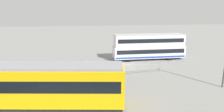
{
  "coord_description": "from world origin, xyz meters",
  "views": [
    {
      "loc": [
        6.2,
        25.17,
        7.21
      ],
      "look_at": [
        2.53,
        3.59,
        2.17
      ],
      "focal_mm": 30.54,
      "sensor_mm": 36.0,
      "label": 1
    }
  ],
  "objects_px": {
    "pedestrian_near_railing": "(87,74)",
    "tram_yellow": "(39,84)",
    "double_decker_bus": "(149,47)",
    "pedestrian_crossing": "(122,72)",
    "info_sign": "(81,66)"
  },
  "relations": [
    {
      "from": "pedestrian_near_railing",
      "to": "tram_yellow",
      "type": "bearing_deg",
      "value": 46.6
    },
    {
      "from": "double_decker_bus",
      "to": "pedestrian_near_railing",
      "type": "xyz_separation_m",
      "value": [
        9.89,
        8.85,
        -1.03
      ]
    },
    {
      "from": "pedestrian_crossing",
      "to": "double_decker_bus",
      "type": "bearing_deg",
      "value": -125.02
    },
    {
      "from": "info_sign",
      "to": "tram_yellow",
      "type": "bearing_deg",
      "value": 56.75
    },
    {
      "from": "tram_yellow",
      "to": "pedestrian_crossing",
      "type": "distance_m",
      "value": 8.56
    },
    {
      "from": "tram_yellow",
      "to": "pedestrian_crossing",
      "type": "xyz_separation_m",
      "value": [
        -7.53,
        -4.02,
        -0.73
      ]
    },
    {
      "from": "info_sign",
      "to": "pedestrian_crossing",
      "type": "bearing_deg",
      "value": 165.49
    },
    {
      "from": "info_sign",
      "to": "pedestrian_near_railing",
      "type": "bearing_deg",
      "value": 120.38
    },
    {
      "from": "tram_yellow",
      "to": "info_sign",
      "type": "relative_size",
      "value": 6.05
    },
    {
      "from": "tram_yellow",
      "to": "info_sign",
      "type": "height_order",
      "value": "tram_yellow"
    },
    {
      "from": "pedestrian_crossing",
      "to": "info_sign",
      "type": "distance_m",
      "value": 4.36
    },
    {
      "from": "tram_yellow",
      "to": "pedestrian_crossing",
      "type": "relative_size",
      "value": 7.89
    },
    {
      "from": "double_decker_bus",
      "to": "pedestrian_crossing",
      "type": "xyz_separation_m",
      "value": [
        6.28,
        8.96,
        -1.01
      ]
    },
    {
      "from": "double_decker_bus",
      "to": "pedestrian_crossing",
      "type": "bearing_deg",
      "value": 54.98
    },
    {
      "from": "double_decker_bus",
      "to": "tram_yellow",
      "type": "height_order",
      "value": "double_decker_bus"
    }
  ]
}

